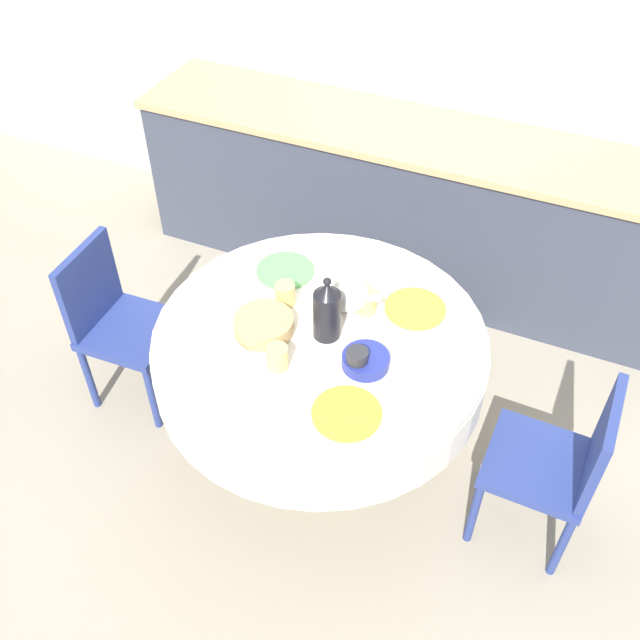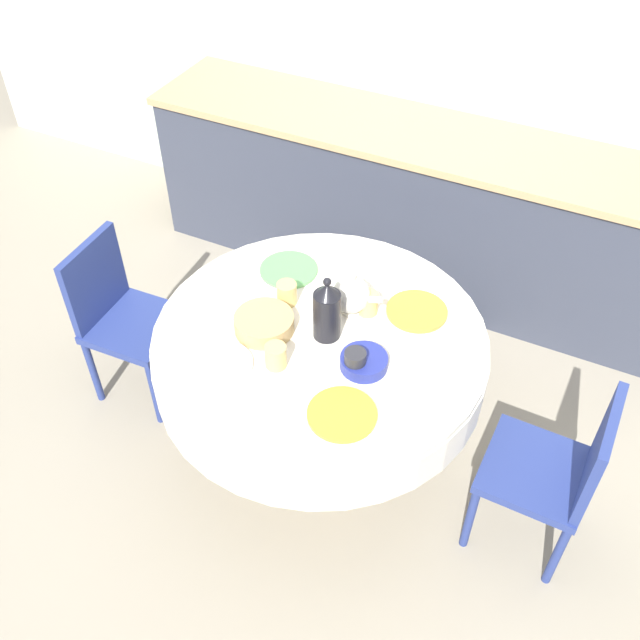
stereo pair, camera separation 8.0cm
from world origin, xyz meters
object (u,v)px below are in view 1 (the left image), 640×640
at_px(teapot, 350,294).
at_px(coffee_carafe, 327,311).
at_px(chair_left, 560,462).
at_px(chair_right, 116,318).

bearing_deg(teapot, coffee_carafe, -99.78).
bearing_deg(chair_left, teapot, 79.30).
distance_m(coffee_carafe, teapot, 0.18).
bearing_deg(coffee_carafe, teapot, 80.22).
bearing_deg(chair_left, chair_right, 91.92).
distance_m(chair_right, coffee_carafe, 1.12).
height_order(chair_left, chair_right, same).
height_order(chair_right, teapot, teapot).
xyz_separation_m(coffee_carafe, teapot, (0.03, 0.17, -0.04)).
relative_size(chair_right, teapot, 3.88).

